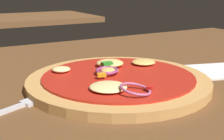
{
  "coord_description": "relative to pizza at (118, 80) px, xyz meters",
  "views": [
    {
      "loc": [
        -0.29,
        -0.36,
        0.18
      ],
      "look_at": [
        -0.05,
        0.05,
        0.05
      ],
      "focal_mm": 49.53,
      "sensor_mm": 36.0,
      "label": 1
    }
  ],
  "objects": [
    {
      "name": "dining_table",
      "position": [
        0.05,
        -0.03,
        -0.02
      ],
      "size": [
        1.2,
        0.89,
        0.03
      ],
      "color": "brown",
      "rests_on": "ground"
    },
    {
      "name": "pizza",
      "position": [
        0.0,
        0.0,
        0.0
      ],
      "size": [
        0.28,
        0.28,
        0.03
      ],
      "color": "tan",
      "rests_on": "dining_table"
    },
    {
      "name": "background_table",
      "position": [
        0.08,
        1.19,
        -0.02
      ],
      "size": [
        0.84,
        0.45,
        0.03
      ],
      "color": "brown",
      "rests_on": "ground"
    },
    {
      "name": "fork",
      "position": [
        -0.18,
        -0.03,
        -0.01
      ],
      "size": [
        0.17,
        0.09,
        0.0
      ],
      "color": "silver",
      "rests_on": "dining_table"
    }
  ]
}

